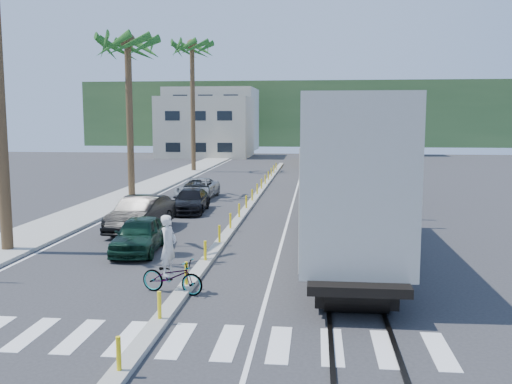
% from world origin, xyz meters
% --- Properties ---
extents(ground, '(140.00, 140.00, 0.00)m').
position_xyz_m(ground, '(0.00, 0.00, 0.00)').
color(ground, '#28282B').
rests_on(ground, ground).
extents(sidewalk, '(3.00, 90.00, 0.15)m').
position_xyz_m(sidewalk, '(-8.50, 25.00, 0.07)').
color(sidewalk, gray).
rests_on(sidewalk, ground).
extents(rails, '(1.56, 100.00, 0.06)m').
position_xyz_m(rails, '(5.00, 28.00, 0.03)').
color(rails, black).
rests_on(rails, ground).
extents(median, '(0.45, 60.00, 0.85)m').
position_xyz_m(median, '(0.00, 19.96, 0.09)').
color(median, gray).
rests_on(median, ground).
extents(crosswalk, '(14.00, 2.20, 0.01)m').
position_xyz_m(crosswalk, '(0.00, -2.00, 0.01)').
color(crosswalk, silver).
rests_on(crosswalk, ground).
extents(lane_markings, '(9.42, 90.00, 0.01)m').
position_xyz_m(lane_markings, '(-2.15, 25.00, 0.00)').
color(lane_markings, silver).
rests_on(lane_markings, ground).
extents(freight_train, '(3.00, 60.94, 5.85)m').
position_xyz_m(freight_train, '(5.00, 26.95, 2.91)').
color(freight_train, '#B9B7AA').
rests_on(freight_train, ground).
extents(palm_trees, '(3.50, 37.20, 13.75)m').
position_xyz_m(palm_trees, '(-8.10, 22.70, 10.81)').
color(palm_trees, brown).
rests_on(palm_trees, ground).
extents(buildings, '(38.00, 27.00, 10.00)m').
position_xyz_m(buildings, '(-6.41, 71.66, 4.36)').
color(buildings, beige).
rests_on(buildings, ground).
extents(hillside, '(80.00, 20.00, 12.00)m').
position_xyz_m(hillside, '(0.00, 100.00, 6.00)').
color(hillside, '#385628').
rests_on(hillside, ground).
extents(car_lead, '(2.21, 4.30, 1.39)m').
position_xyz_m(car_lead, '(-2.91, 6.58, 0.69)').
color(car_lead, black).
rests_on(car_lead, ground).
extents(car_second, '(2.61, 5.16, 1.60)m').
position_xyz_m(car_second, '(-4.10, 10.62, 0.80)').
color(car_second, black).
rests_on(car_second, ground).
extents(car_third, '(2.19, 4.54, 1.27)m').
position_xyz_m(car_third, '(-3.02, 16.20, 0.63)').
color(car_third, black).
rests_on(car_third, ground).
extents(car_rear, '(2.56, 4.89, 1.31)m').
position_xyz_m(car_rear, '(-3.75, 21.56, 0.65)').
color(car_rear, '#A3A6A8').
rests_on(car_rear, ground).
extents(cyclist, '(1.61, 2.30, 2.36)m').
position_xyz_m(cyclist, '(-0.34, 1.55, 0.74)').
color(cyclist, '#9EA0A5').
rests_on(cyclist, ground).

